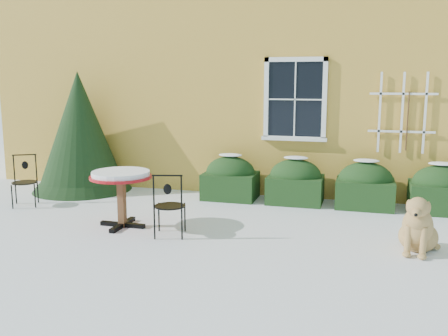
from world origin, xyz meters
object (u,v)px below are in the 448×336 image
(evergreen_shrub, at_px, (81,143))
(patio_chair_far, at_px, (25,180))
(bistro_table, at_px, (121,181))
(dog, at_px, (418,229))
(patio_chair_near, at_px, (169,205))

(evergreen_shrub, height_order, patio_chair_far, evergreen_shrub)
(bistro_table, relative_size, patio_chair_far, 1.03)
(bistro_table, height_order, dog, bistro_table)
(patio_chair_far, bearing_deg, patio_chair_near, -46.20)
(evergreen_shrub, bearing_deg, dog, -19.30)
(evergreen_shrub, xyz_separation_m, dog, (6.59, -2.31, -0.68))
(dog, bearing_deg, evergreen_shrub, 172.04)
(bistro_table, bearing_deg, evergreen_shrub, 132.78)
(patio_chair_near, bearing_deg, patio_chair_far, -31.18)
(evergreen_shrub, height_order, dog, evergreen_shrub)
(patio_chair_far, bearing_deg, dog, -35.63)
(evergreen_shrub, relative_size, patio_chair_near, 2.57)
(evergreen_shrub, bearing_deg, patio_chair_far, -102.05)
(patio_chair_far, bearing_deg, bistro_table, -46.95)
(patio_chair_near, bearing_deg, bistro_table, -29.18)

